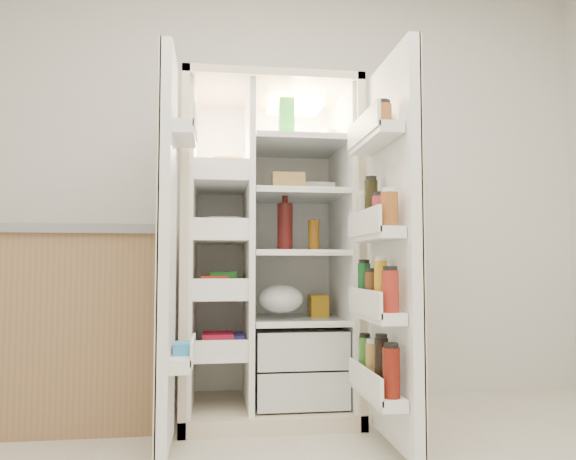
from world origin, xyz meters
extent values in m
cube|color=silver|center=(0.00, 2.00, 1.35)|extent=(4.00, 0.02, 2.70)
cube|color=beige|center=(-0.09, 1.93, 0.90)|extent=(0.92, 0.04, 1.80)
cube|color=beige|center=(-0.53, 1.60, 0.90)|extent=(0.04, 0.70, 1.80)
cube|color=beige|center=(0.35, 1.60, 0.90)|extent=(0.04, 0.70, 1.80)
cube|color=beige|center=(-0.09, 1.60, 1.78)|extent=(0.92, 0.70, 0.04)
cube|color=beige|center=(-0.09, 1.60, 0.04)|extent=(0.92, 0.70, 0.08)
cube|color=white|center=(-0.09, 1.90, 0.92)|extent=(0.84, 0.02, 1.68)
cube|color=white|center=(-0.50, 1.60, 0.92)|extent=(0.02, 0.62, 1.68)
cube|color=white|center=(0.32, 1.60, 0.92)|extent=(0.02, 0.62, 1.68)
cube|color=white|center=(-0.20, 1.60, 0.92)|extent=(0.03, 0.62, 1.68)
cube|color=silver|center=(0.06, 1.58, 0.18)|extent=(0.47, 0.52, 0.19)
cube|color=silver|center=(0.06, 1.58, 0.39)|extent=(0.47, 0.52, 0.19)
cube|color=#FFD18C|center=(0.06, 1.65, 1.72)|extent=(0.30, 0.30, 0.02)
cube|color=white|center=(-0.36, 1.60, 0.35)|extent=(0.28, 0.58, 0.02)
cube|color=white|center=(-0.36, 1.60, 0.65)|extent=(0.28, 0.58, 0.02)
cube|color=white|center=(-0.36, 1.60, 0.95)|extent=(0.28, 0.58, 0.02)
cube|color=white|center=(-0.36, 1.60, 1.25)|extent=(0.28, 0.58, 0.02)
cube|color=silver|center=(0.06, 1.60, 0.52)|extent=(0.49, 0.58, 0.01)
cube|color=silver|center=(0.06, 1.60, 0.88)|extent=(0.49, 0.58, 0.01)
cube|color=silver|center=(0.06, 1.60, 1.20)|extent=(0.49, 0.58, 0.02)
cube|color=silver|center=(0.06, 1.60, 1.48)|extent=(0.49, 0.58, 0.02)
cube|color=#DF1F42|center=(-0.36, 1.60, 0.41)|extent=(0.16, 0.20, 0.10)
cube|color=#258B2D|center=(-0.36, 1.60, 0.72)|extent=(0.14, 0.18, 0.12)
cube|color=silver|center=(-0.36, 1.60, 0.99)|extent=(0.20, 0.22, 0.07)
cube|color=#FFA02A|center=(-0.36, 1.60, 1.33)|extent=(0.15, 0.16, 0.14)
cube|color=#38349C|center=(-0.36, 1.60, 0.40)|extent=(0.18, 0.20, 0.09)
cube|color=red|center=(-0.36, 1.60, 0.71)|extent=(0.14, 0.18, 0.10)
cube|color=silver|center=(-0.36, 1.60, 1.02)|extent=(0.16, 0.16, 0.12)
sphere|color=orange|center=(-0.06, 1.50, 0.12)|extent=(0.07, 0.07, 0.07)
sphere|color=orange|center=(0.03, 1.54, 0.12)|extent=(0.07, 0.07, 0.07)
sphere|color=orange|center=(0.13, 1.50, 0.12)|extent=(0.07, 0.07, 0.07)
sphere|color=orange|center=(-0.01, 1.64, 0.12)|extent=(0.07, 0.07, 0.07)
ellipsoid|color=#3B7226|center=(0.06, 1.60, 0.40)|extent=(0.26, 0.24, 0.11)
cylinder|color=#4A110F|center=(-0.01, 1.54, 1.02)|extent=(0.08, 0.08, 0.26)
cylinder|color=brown|center=(0.14, 1.50, 0.97)|extent=(0.06, 0.06, 0.17)
cube|color=green|center=(-0.01, 1.51, 1.60)|extent=(0.08, 0.08, 0.23)
cylinder|color=silver|center=(0.25, 1.58, 1.53)|extent=(0.10, 0.10, 0.09)
cylinder|color=#AA8B27|center=(0.05, 1.71, 1.54)|extent=(0.08, 0.08, 0.10)
cube|color=silver|center=(0.14, 1.60, 1.24)|extent=(0.27, 0.11, 0.07)
cube|color=#AF8946|center=(0.00, 1.52, 1.26)|extent=(0.17, 0.10, 0.11)
ellipsoid|color=silver|center=(-0.03, 1.54, 0.60)|extent=(0.24, 0.22, 0.15)
cube|color=orange|center=(0.20, 1.67, 0.59)|extent=(0.10, 0.12, 0.12)
cube|color=white|center=(-0.59, 1.05, 0.90)|extent=(0.05, 0.40, 1.72)
cube|color=beige|center=(-0.62, 1.05, 0.90)|extent=(0.01, 0.40, 1.72)
cube|color=white|center=(-0.52, 1.05, 0.40)|extent=(0.09, 0.32, 0.06)
cube|color=white|center=(-0.52, 1.05, 1.40)|extent=(0.09, 0.32, 0.06)
cube|color=#338CCC|center=(-0.52, 1.05, 0.43)|extent=(0.07, 0.12, 0.10)
cube|color=white|center=(0.41, 0.96, 0.90)|extent=(0.05, 0.58, 1.72)
cube|color=beige|center=(0.43, 0.96, 0.90)|extent=(0.01, 0.58, 1.72)
cube|color=white|center=(0.32, 0.96, 0.26)|extent=(0.11, 0.50, 0.05)
cube|color=white|center=(0.32, 0.96, 0.60)|extent=(0.11, 0.50, 0.05)
cube|color=white|center=(0.32, 0.96, 0.95)|extent=(0.11, 0.50, 0.05)
cube|color=white|center=(0.32, 0.96, 1.38)|extent=(0.11, 0.50, 0.05)
cylinder|color=maroon|center=(0.32, 0.76, 0.39)|extent=(0.07, 0.07, 0.20)
cylinder|color=black|center=(0.32, 0.89, 0.40)|extent=(0.06, 0.06, 0.22)
cylinder|color=#B0823A|center=(0.32, 1.02, 0.38)|extent=(0.06, 0.06, 0.18)
cylinder|color=#3B7727|center=(0.32, 1.15, 0.38)|extent=(0.06, 0.06, 0.19)
cylinder|color=maroon|center=(0.32, 0.76, 0.71)|extent=(0.07, 0.07, 0.17)
cylinder|color=orange|center=(0.32, 0.89, 0.73)|extent=(0.06, 0.06, 0.21)
cylinder|color=#593016|center=(0.32, 1.02, 0.70)|extent=(0.07, 0.07, 0.16)
cylinder|color=#114C1E|center=(0.32, 1.15, 0.72)|extent=(0.06, 0.06, 0.20)
cylinder|color=brown|center=(0.32, 0.76, 1.04)|extent=(0.07, 0.07, 0.14)
cylinder|color=#A22931|center=(0.32, 0.89, 1.04)|extent=(0.07, 0.07, 0.14)
cylinder|color=black|center=(0.32, 1.02, 1.09)|extent=(0.06, 0.06, 0.23)
cylinder|color=beige|center=(0.32, 1.15, 1.06)|extent=(0.06, 0.06, 0.18)
cylinder|color=brown|center=(0.32, 0.84, 1.45)|extent=(0.08, 0.08, 0.10)
cylinder|color=brown|center=(0.32, 1.06, 1.45)|extent=(0.08, 0.08, 0.10)
cube|color=#936649|center=(-1.35, 1.68, 0.48)|extent=(1.35, 0.70, 0.97)
cube|color=gray|center=(-1.35, 1.68, 0.99)|extent=(1.40, 0.74, 0.05)
camera|label=1|loc=(-0.39, -1.39, 0.82)|focal=34.00mm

